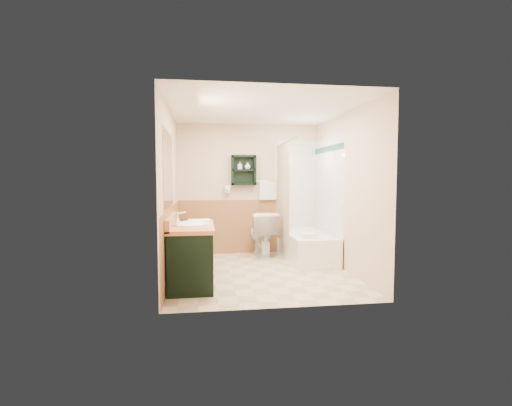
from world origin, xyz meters
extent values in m
plane|color=beige|center=(0.00, 0.00, 0.00)|extent=(3.00, 3.00, 0.00)
cube|color=#FEE8C7|center=(0.00, 1.52, 1.20)|extent=(2.60, 0.04, 2.40)
cube|color=#FEE8C7|center=(-1.32, 0.00, 1.20)|extent=(0.04, 3.00, 2.40)
cube|color=#FEE8C7|center=(1.32, 0.00, 1.20)|extent=(0.04, 3.00, 2.40)
cube|color=white|center=(0.00, 0.00, 2.42)|extent=(2.60, 3.00, 0.04)
cube|color=black|center=(-0.10, 1.41, 1.55)|extent=(0.45, 0.15, 0.55)
cylinder|color=silver|center=(0.53, 0.75, 2.00)|extent=(0.03, 1.60, 0.03)
cube|color=black|center=(-0.99, -0.43, 0.40)|extent=(0.59, 1.25, 0.79)
cube|color=white|center=(0.93, 0.75, 0.23)|extent=(0.69, 1.50, 0.46)
imported|color=white|center=(0.20, 1.17, 0.40)|extent=(0.49, 0.83, 0.79)
cube|color=white|center=(-0.89, -0.22, 0.81)|extent=(0.29, 0.23, 0.04)
imported|color=black|center=(-1.16, 0.00, 0.90)|extent=(0.16, 0.05, 0.22)
cube|color=white|center=(0.81, 0.29, 0.50)|extent=(0.24, 0.20, 0.07)
imported|color=white|center=(-0.17, 1.40, 1.60)|extent=(0.11, 0.16, 0.07)
imported|color=white|center=(-0.03, 1.40, 1.62)|extent=(0.15, 0.16, 0.10)
camera|label=1|loc=(-0.82, -5.37, 1.42)|focal=26.00mm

